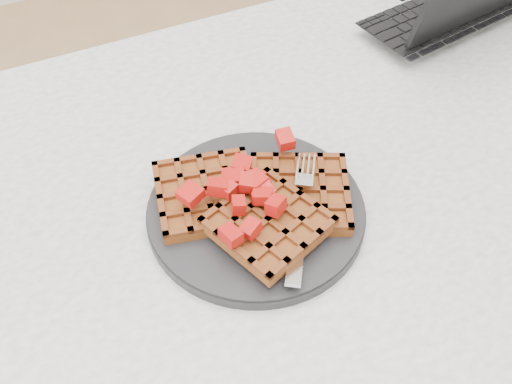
% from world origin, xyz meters
% --- Properties ---
extents(table, '(1.20, 0.80, 0.75)m').
position_xyz_m(table, '(0.00, 0.00, 0.64)').
color(table, silver).
rests_on(table, ground).
extents(plate, '(0.25, 0.25, 0.02)m').
position_xyz_m(plate, '(-0.05, -0.01, 0.76)').
color(plate, black).
rests_on(plate, table).
extents(waffles, '(0.24, 0.21, 0.03)m').
position_xyz_m(waffles, '(-0.05, -0.01, 0.78)').
color(waffles, brown).
rests_on(waffles, plate).
extents(strawberry_pile, '(0.15, 0.15, 0.02)m').
position_xyz_m(strawberry_pile, '(-0.05, -0.01, 0.80)').
color(strawberry_pile, '#940000').
rests_on(strawberry_pile, waffles).
extents(fork, '(0.12, 0.16, 0.02)m').
position_xyz_m(fork, '(-0.01, -0.04, 0.77)').
color(fork, silver).
rests_on(fork, plate).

